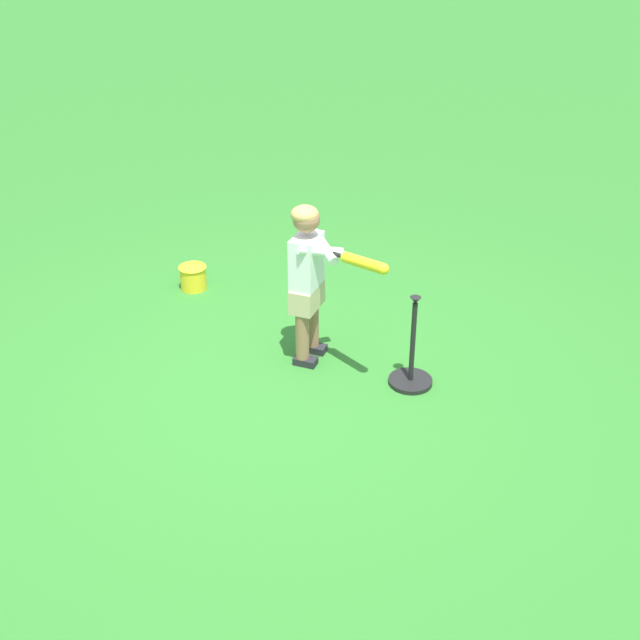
% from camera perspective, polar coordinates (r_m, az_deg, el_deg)
% --- Properties ---
extents(ground_plane, '(40.00, 40.00, 0.00)m').
position_cam_1_polar(ground_plane, '(5.28, -2.70, -4.78)').
color(ground_plane, '#2D7528').
extents(child_batter, '(0.48, 0.73, 1.08)m').
position_cam_1_polar(child_batter, '(5.26, -0.65, 3.35)').
color(child_batter, '#232328').
rests_on(child_batter, ground).
extents(batting_tee, '(0.28, 0.28, 0.62)m').
position_cam_1_polar(batting_tee, '(5.31, 6.22, -3.36)').
color(batting_tee, black).
rests_on(batting_tee, ground).
extents(toy_bucket, '(0.22, 0.22, 0.19)m').
position_cam_1_polar(toy_bucket, '(6.49, -8.64, 2.92)').
color(toy_bucket, yellow).
rests_on(toy_bucket, ground).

